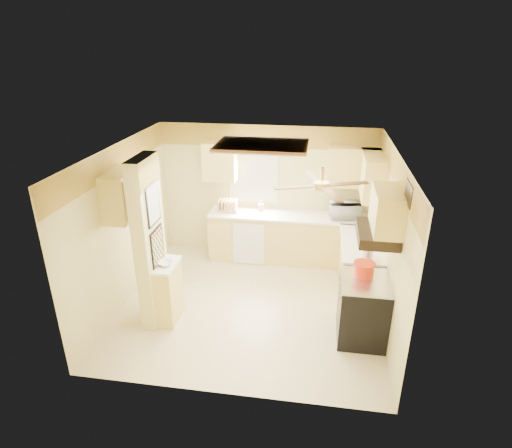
% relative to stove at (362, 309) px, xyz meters
% --- Properties ---
extents(floor, '(4.00, 4.00, 0.00)m').
position_rel_stove_xyz_m(floor, '(-1.67, 0.55, -0.46)').
color(floor, beige).
rests_on(floor, ground).
extents(ceiling, '(4.00, 4.00, 0.00)m').
position_rel_stove_xyz_m(ceiling, '(-1.67, 0.55, 2.04)').
color(ceiling, white).
rests_on(ceiling, wall_back).
extents(wall_back, '(4.00, 0.00, 4.00)m').
position_rel_stove_xyz_m(wall_back, '(-1.67, 2.45, 0.79)').
color(wall_back, '#DBCE86').
rests_on(wall_back, floor).
extents(wall_front, '(4.00, 0.00, 4.00)m').
position_rel_stove_xyz_m(wall_front, '(-1.67, -1.35, 0.79)').
color(wall_front, '#DBCE86').
rests_on(wall_front, floor).
extents(wall_left, '(0.00, 3.80, 3.80)m').
position_rel_stove_xyz_m(wall_left, '(-3.67, 0.55, 0.79)').
color(wall_left, '#DBCE86').
rests_on(wall_left, floor).
extents(wall_right, '(0.00, 3.80, 3.80)m').
position_rel_stove_xyz_m(wall_right, '(0.33, 0.55, 0.79)').
color(wall_right, '#DBCE86').
rests_on(wall_right, floor).
extents(wallpaper_border, '(4.00, 0.02, 0.40)m').
position_rel_stove_xyz_m(wallpaper_border, '(-1.67, 2.43, 1.84)').
color(wallpaper_border, yellow).
rests_on(wallpaper_border, wall_back).
extents(partition_column, '(0.20, 0.70, 2.50)m').
position_rel_stove_xyz_m(partition_column, '(-3.02, 0.00, 0.79)').
color(partition_column, '#DBCE86').
rests_on(partition_column, floor).
extents(partition_ledge, '(0.25, 0.55, 0.90)m').
position_rel_stove_xyz_m(partition_ledge, '(-2.80, 0.00, -0.01)').
color(partition_ledge, '#F3D876').
rests_on(partition_ledge, floor).
extents(ledge_top, '(0.28, 0.58, 0.04)m').
position_rel_stove_xyz_m(ledge_top, '(-2.80, 0.00, 0.46)').
color(ledge_top, white).
rests_on(ledge_top, partition_ledge).
extents(lower_cabinets_back, '(3.00, 0.60, 0.90)m').
position_rel_stove_xyz_m(lower_cabinets_back, '(-1.17, 2.15, -0.01)').
color(lower_cabinets_back, '#F3D876').
rests_on(lower_cabinets_back, floor).
extents(lower_cabinets_right, '(0.60, 1.40, 0.90)m').
position_rel_stove_xyz_m(lower_cabinets_right, '(0.03, 1.15, -0.01)').
color(lower_cabinets_right, '#F3D876').
rests_on(lower_cabinets_right, floor).
extents(countertop_back, '(3.04, 0.64, 0.04)m').
position_rel_stove_xyz_m(countertop_back, '(-1.17, 2.14, 0.46)').
color(countertop_back, white).
rests_on(countertop_back, lower_cabinets_back).
extents(countertop_right, '(0.64, 1.44, 0.04)m').
position_rel_stove_xyz_m(countertop_right, '(0.02, 1.15, 0.46)').
color(countertop_right, white).
rests_on(countertop_right, lower_cabinets_right).
extents(dishwasher_panel, '(0.58, 0.02, 0.80)m').
position_rel_stove_xyz_m(dishwasher_panel, '(-1.92, 1.84, -0.03)').
color(dishwasher_panel, white).
rests_on(dishwasher_panel, lower_cabinets_back).
extents(window, '(0.92, 0.02, 1.02)m').
position_rel_stove_xyz_m(window, '(-1.92, 2.44, 1.09)').
color(window, white).
rests_on(window, wall_back).
extents(upper_cab_back_left, '(0.60, 0.35, 0.70)m').
position_rel_stove_xyz_m(upper_cab_back_left, '(-2.52, 2.27, 1.39)').
color(upper_cab_back_left, '#F3D876').
rests_on(upper_cab_back_left, wall_back).
extents(upper_cab_back_right, '(0.90, 0.35, 0.70)m').
position_rel_stove_xyz_m(upper_cab_back_right, '(-0.12, 2.27, 1.39)').
color(upper_cab_back_right, '#F3D876').
rests_on(upper_cab_back_right, wall_back).
extents(upper_cab_right, '(0.35, 1.00, 0.70)m').
position_rel_stove_xyz_m(upper_cab_right, '(0.16, 1.80, 1.39)').
color(upper_cab_right, '#F3D876').
rests_on(upper_cab_right, wall_right).
extents(upper_cab_left_wall, '(0.35, 0.75, 0.70)m').
position_rel_stove_xyz_m(upper_cab_left_wall, '(-3.49, 0.30, 1.39)').
color(upper_cab_left_wall, '#F3D876').
rests_on(upper_cab_left_wall, wall_left).
extents(upper_cab_over_stove, '(0.35, 0.76, 0.52)m').
position_rel_stove_xyz_m(upper_cab_over_stove, '(0.16, 0.00, 1.49)').
color(upper_cab_over_stove, '#F3D876').
rests_on(upper_cab_over_stove, wall_right).
extents(stove, '(0.68, 0.77, 0.92)m').
position_rel_stove_xyz_m(stove, '(0.00, 0.00, 0.00)').
color(stove, black).
rests_on(stove, floor).
extents(range_hood, '(0.50, 0.76, 0.14)m').
position_rel_stove_xyz_m(range_hood, '(0.07, 0.00, 1.16)').
color(range_hood, black).
rests_on(range_hood, upper_cab_over_stove).
extents(poster_menu, '(0.02, 0.42, 0.57)m').
position_rel_stove_xyz_m(poster_menu, '(-2.91, 0.00, 1.39)').
color(poster_menu, black).
rests_on(poster_menu, partition_column).
extents(poster_nashville, '(0.02, 0.42, 0.57)m').
position_rel_stove_xyz_m(poster_nashville, '(-2.91, 0.00, 0.74)').
color(poster_nashville, black).
rests_on(poster_nashville, partition_column).
extents(ceiling_light_panel, '(1.35, 0.95, 0.06)m').
position_rel_stove_xyz_m(ceiling_light_panel, '(-1.57, 1.05, 2.00)').
color(ceiling_light_panel, brown).
rests_on(ceiling_light_panel, ceiling).
extents(ceiling_fan, '(1.15, 1.15, 0.26)m').
position_rel_stove_xyz_m(ceiling_fan, '(-0.67, -0.15, 1.83)').
color(ceiling_fan, gold).
rests_on(ceiling_fan, ceiling).
extents(vent_grate, '(0.02, 0.40, 0.25)m').
position_rel_stove_xyz_m(vent_grate, '(0.31, -0.35, 1.84)').
color(vent_grate, black).
rests_on(vent_grate, wall_right).
extents(microwave, '(0.57, 0.43, 0.29)m').
position_rel_stove_xyz_m(microwave, '(-0.21, 2.14, 0.63)').
color(microwave, white).
rests_on(microwave, countertop_back).
extents(bowl, '(0.26, 0.26, 0.05)m').
position_rel_stove_xyz_m(bowl, '(-2.80, -0.03, 0.51)').
color(bowl, white).
rests_on(bowl, ledge_top).
extents(dutch_oven, '(0.29, 0.29, 0.20)m').
position_rel_stove_xyz_m(dutch_oven, '(-0.02, 0.14, 0.55)').
color(dutch_oven, red).
rests_on(dutch_oven, stove).
extents(kettle, '(0.16, 0.16, 0.24)m').
position_rel_stove_xyz_m(kettle, '(0.06, 0.55, 0.59)').
color(kettle, silver).
rests_on(kettle, countertop_right).
extents(dish_rack, '(0.39, 0.31, 0.21)m').
position_rel_stove_xyz_m(dish_rack, '(-2.37, 2.17, 0.56)').
color(dish_rack, '#DAAE7E').
rests_on(dish_rack, countertop_back).
extents(utensil_crock, '(0.10, 0.10, 0.21)m').
position_rel_stove_xyz_m(utensil_crock, '(-1.75, 2.26, 0.55)').
color(utensil_crock, white).
rests_on(utensil_crock, countertop_back).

